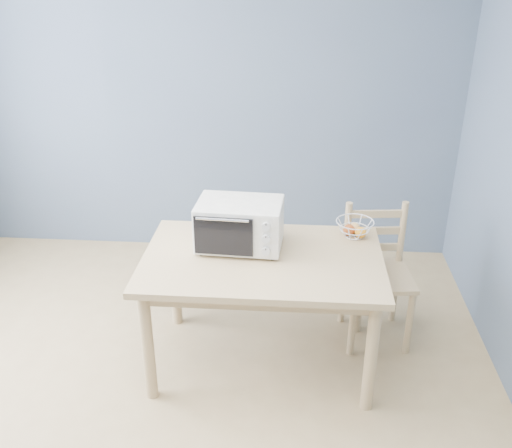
# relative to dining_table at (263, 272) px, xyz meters

# --- Properties ---
(room) EXTENTS (4.01, 4.51, 2.61)m
(room) POSITION_rel_dining_table_xyz_m (-0.54, -0.70, 0.65)
(room) COLOR tan
(room) RESTS_ON ground
(dining_table) EXTENTS (1.40, 0.90, 0.75)m
(dining_table) POSITION_rel_dining_table_xyz_m (0.00, 0.00, 0.00)
(dining_table) COLOR tan
(dining_table) RESTS_ON ground
(toaster_oven) EXTENTS (0.51, 0.38, 0.29)m
(toaster_oven) POSITION_rel_dining_table_xyz_m (-0.16, 0.11, 0.25)
(toaster_oven) COLOR white
(toaster_oven) RESTS_ON dining_table
(fruit_basket) EXTENTS (0.30, 0.30, 0.11)m
(fruit_basket) POSITION_rel_dining_table_xyz_m (0.55, 0.31, 0.16)
(fruit_basket) COLOR silver
(fruit_basket) RESTS_ON dining_table
(dining_chair) EXTENTS (0.47, 0.47, 0.91)m
(dining_chair) POSITION_rel_dining_table_xyz_m (0.72, 0.35, -0.20)
(dining_chair) COLOR tan
(dining_chair) RESTS_ON ground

